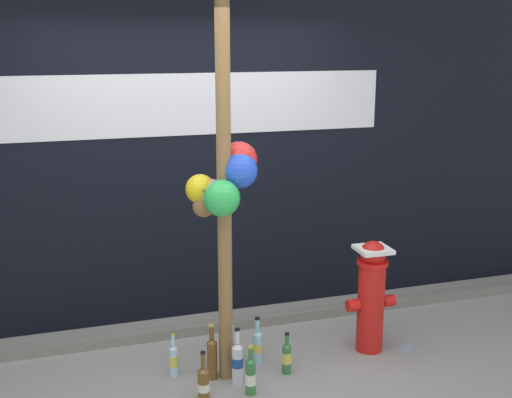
{
  "coord_description": "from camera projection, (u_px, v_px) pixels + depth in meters",
  "views": [
    {
      "loc": [
        -1.01,
        -3.68,
        2.32
      ],
      "look_at": [
        0.25,
        0.33,
        1.27
      ],
      "focal_mm": 45.58,
      "sensor_mm": 36.0,
      "label": 1
    }
  ],
  "objects": [
    {
      "name": "bottle_7",
      "position": [
        204.0,
        383.0,
        4.26
      ],
      "size": [
        0.08,
        0.08,
        0.34
      ],
      "color": "brown",
      "rests_on": "ground_plane"
    },
    {
      "name": "memorial_post",
      "position": [
        224.0,
        156.0,
        4.21
      ],
      "size": [
        0.48,
        0.43,
        2.95
      ],
      "color": "olive",
      "rests_on": "ground_plane"
    },
    {
      "name": "bottle_4",
      "position": [
        257.0,
        346.0,
        4.72
      ],
      "size": [
        0.07,
        0.07,
        0.36
      ],
      "color": "#93CCE0",
      "rests_on": "ground_plane"
    },
    {
      "name": "fire_hydrant",
      "position": [
        371.0,
        294.0,
        4.87
      ],
      "size": [
        0.38,
        0.25,
        0.87
      ],
      "color": "red",
      "rests_on": "ground_plane"
    },
    {
      "name": "building_wall",
      "position": [
        181.0,
        106.0,
        5.25
      ],
      "size": [
        10.0,
        0.21,
        3.57
      ],
      "color": "black",
      "rests_on": "ground_plane"
    },
    {
      "name": "litter_0",
      "position": [
        43.0,
        351.0,
        4.94
      ],
      "size": [
        0.11,
        0.12,
        0.01
      ],
      "primitive_type": "cube",
      "rotation": [
        0.0,
        0.0,
        2.53
      ],
      "color": "tan",
      "rests_on": "ground_plane"
    },
    {
      "name": "bottle_1",
      "position": [
        287.0,
        357.0,
        4.59
      ],
      "size": [
        0.07,
        0.07,
        0.31
      ],
      "color": "#337038",
      "rests_on": "ground_plane"
    },
    {
      "name": "bottle_5",
      "position": [
        229.0,
        342.0,
        4.73
      ],
      "size": [
        0.08,
        0.08,
        0.43
      ],
      "color": "#B2DBEA",
      "rests_on": "ground_plane"
    },
    {
      "name": "bottle_6",
      "position": [
        174.0,
        360.0,
        4.55
      ],
      "size": [
        0.06,
        0.06,
        0.32
      ],
      "color": "#B2DBEA",
      "rests_on": "ground_plane"
    },
    {
      "name": "bottle_2",
      "position": [
        251.0,
        376.0,
        4.32
      ],
      "size": [
        0.07,
        0.07,
        0.35
      ],
      "color": "#337038",
      "rests_on": "ground_plane"
    },
    {
      "name": "bottle_3",
      "position": [
        237.0,
        362.0,
        4.45
      ],
      "size": [
        0.08,
        0.08,
        0.41
      ],
      "color": "silver",
      "rests_on": "ground_plane"
    },
    {
      "name": "curb_strip",
      "position": [
        198.0,
        328.0,
        5.24
      ],
      "size": [
        8.0,
        0.12,
        0.08
      ],
      "primitive_type": "cube",
      "color": "slate",
      "rests_on": "ground_plane"
    },
    {
      "name": "bottle_0",
      "position": [
        212.0,
        357.0,
        4.51
      ],
      "size": [
        0.07,
        0.07,
        0.41
      ],
      "color": "brown",
      "rests_on": "ground_plane"
    },
    {
      "name": "litter_1",
      "position": [
        406.0,
        348.0,
        4.98
      ],
      "size": [
        0.18,
        0.17,
        0.01
      ],
      "primitive_type": "cube",
      "rotation": [
        0.0,
        0.0,
        0.6
      ],
      "color": "#8C99B2",
      "rests_on": "ground_plane"
    }
  ]
}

